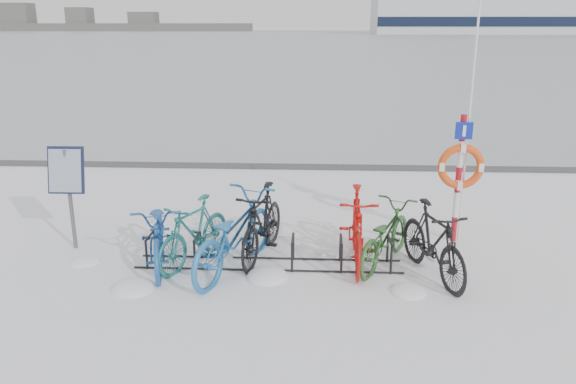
% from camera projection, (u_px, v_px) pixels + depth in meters
% --- Properties ---
extents(ground, '(900.00, 900.00, 0.00)m').
position_uv_depth(ground, '(269.00, 265.00, 8.49)').
color(ground, white).
rests_on(ground, ground).
extents(ice_sheet, '(400.00, 298.00, 0.02)m').
position_uv_depth(ice_sheet, '(315.00, 36.00, 156.70)').
color(ice_sheet, '#9DAAB1').
rests_on(ice_sheet, ground).
extents(quay_edge, '(400.00, 0.25, 0.10)m').
position_uv_depth(quay_edge, '(289.00, 167.00, 14.12)').
color(quay_edge, '#3F3F42').
rests_on(quay_edge, ground).
extents(bike_rack, '(4.00, 0.48, 0.46)m').
position_uv_depth(bike_rack, '(269.00, 254.00, 8.44)').
color(bike_rack, black).
rests_on(bike_rack, ground).
extents(info_board, '(0.57, 0.23, 1.69)m').
position_uv_depth(info_board, '(67.00, 176.00, 8.78)').
color(info_board, '#595B5E').
rests_on(info_board, ground).
extents(lifebuoy_station, '(0.75, 0.22, 3.88)m').
position_uv_depth(lifebuoy_station, '(461.00, 167.00, 9.02)').
color(lifebuoy_station, '#AB0D1A').
rests_on(lifebuoy_station, ground).
extents(shoreline, '(180.00, 12.00, 9.50)m').
position_uv_depth(shoreline, '(56.00, 25.00, 262.28)').
color(shoreline, '#4F4F4F').
rests_on(shoreline, ground).
extents(bike_0, '(1.17, 2.11, 1.05)m').
position_uv_depth(bike_0, '(159.00, 231.00, 8.42)').
color(bike_0, '#1C4F96').
rests_on(bike_0, ground).
extents(bike_1, '(1.16, 1.77, 1.04)m').
position_uv_depth(bike_1, '(194.00, 230.00, 8.46)').
color(bike_1, '#1D6566').
rests_on(bike_1, ground).
extents(bike_2, '(1.54, 2.37, 1.17)m').
position_uv_depth(bike_2, '(233.00, 232.00, 8.20)').
color(bike_2, '#2469AA').
rests_on(bike_2, ground).
extents(bike_3, '(0.94, 1.98, 1.15)m').
position_uv_depth(bike_3, '(262.00, 221.00, 8.69)').
color(bike_3, black).
rests_on(bike_3, ground).
extents(bike_4, '(0.60, 1.97, 1.17)m').
position_uv_depth(bike_4, '(357.00, 226.00, 8.44)').
color(bike_4, red).
rests_on(bike_4, ground).
extents(bike_5, '(1.41, 1.91, 0.96)m').
position_uv_depth(bike_5, '(385.00, 233.00, 8.45)').
color(bike_5, '#2A5B28').
rests_on(bike_5, ground).
extents(bike_6, '(1.05, 1.91, 1.10)m').
position_uv_depth(bike_6, '(433.00, 240.00, 7.99)').
color(bike_6, black).
rests_on(bike_6, ground).
extents(snow_drifts, '(5.93, 1.89, 0.21)m').
position_uv_depth(snow_drifts, '(256.00, 273.00, 8.21)').
color(snow_drifts, white).
rests_on(snow_drifts, ground).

